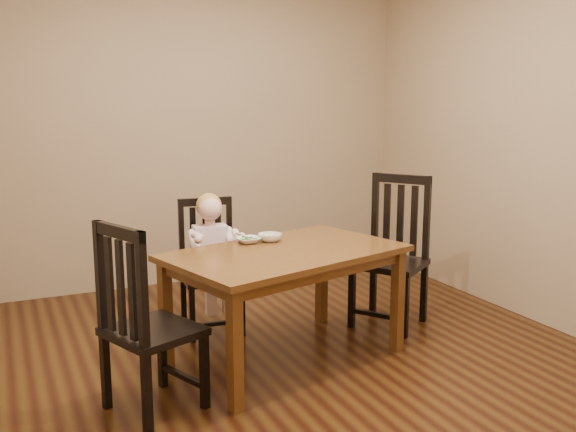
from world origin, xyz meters
name	(u,v)px	position (x,y,z in m)	size (l,w,h in m)	color
room	(285,147)	(0.00, 0.00, 1.35)	(4.01, 4.01, 2.71)	#43270E
dining_table	(286,263)	(0.01, 0.02, 0.63)	(1.61, 1.21, 0.71)	#543313
chair_child	(210,268)	(-0.25, 0.74, 0.45)	(0.44, 0.42, 0.94)	black
chair_left	(145,323)	(-0.94, -0.31, 0.49)	(0.56, 0.57, 1.03)	black
chair_right	(392,254)	(1.00, 0.31, 0.52)	(0.63, 0.64, 1.09)	black
toddler	(211,251)	(-0.25, 0.69, 0.59)	(0.31, 0.39, 0.54)	white
bowl_peas	(248,240)	(-0.13, 0.29, 0.73)	(0.15, 0.15, 0.04)	white
bowl_veg	(270,237)	(0.02, 0.28, 0.74)	(0.16, 0.16, 0.05)	white
fork	(245,238)	(-0.16, 0.26, 0.76)	(0.12, 0.08, 0.05)	silver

